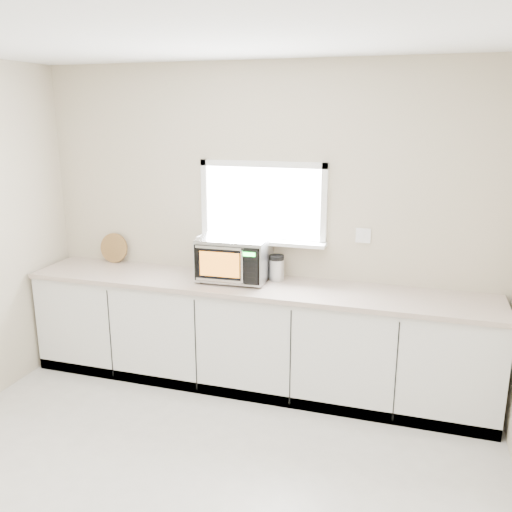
% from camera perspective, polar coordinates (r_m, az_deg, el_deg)
% --- Properties ---
extents(back_wall, '(4.00, 0.17, 2.70)m').
position_cam_1_polar(back_wall, '(4.65, 0.78, 3.39)').
color(back_wall, '#C1B599').
rests_on(back_wall, ground).
extents(cabinets, '(3.92, 0.60, 0.88)m').
position_cam_1_polar(cabinets, '(4.65, -0.32, -8.53)').
color(cabinets, silver).
rests_on(cabinets, ground).
extents(countertop, '(3.92, 0.64, 0.04)m').
position_cam_1_polar(countertop, '(4.48, -0.36, -3.18)').
color(countertop, '#B4A594').
rests_on(countertop, cabinets).
extents(microwave, '(0.58, 0.48, 0.37)m').
position_cam_1_polar(microwave, '(4.54, -2.29, -0.17)').
color(microwave, black).
rests_on(microwave, countertop).
extents(knife_block, '(0.15, 0.24, 0.32)m').
position_cam_1_polar(knife_block, '(4.55, -2.91, -0.85)').
color(knife_block, '#492F1A').
rests_on(knife_block, countertop).
extents(cutting_board, '(0.28, 0.07, 0.28)m').
position_cam_1_polar(cutting_board, '(5.25, -14.72, 0.83)').
color(cutting_board, olive).
rests_on(cutting_board, countertop).
extents(coffee_grinder, '(0.15, 0.15, 0.22)m').
position_cam_1_polar(coffee_grinder, '(4.54, 2.18, -1.23)').
color(coffee_grinder, silver).
rests_on(coffee_grinder, countertop).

